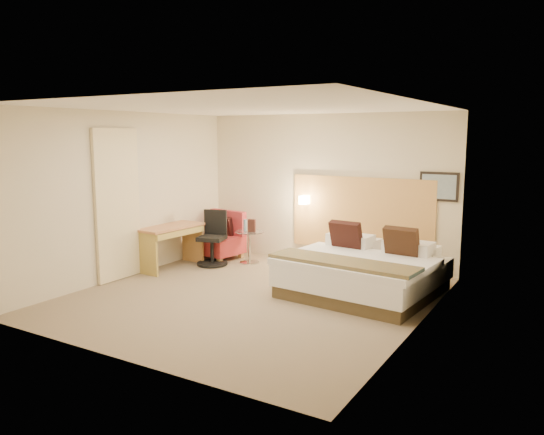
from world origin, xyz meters
The scene contains 19 objects.
floor centered at (0.00, 0.00, -0.01)m, with size 4.80×5.00×0.02m, color #7A6952.
ceiling centered at (0.00, 0.00, 2.71)m, with size 4.80×5.00×0.02m, color white.
wall_back centered at (0.00, 2.51, 1.35)m, with size 4.80×0.02×2.70m, color beige.
wall_front centered at (0.00, -2.51, 1.35)m, with size 4.80×0.02×2.70m, color beige.
wall_left centered at (-2.41, 0.00, 1.35)m, with size 0.02×5.00×2.70m, color beige.
wall_right centered at (2.41, 0.00, 1.35)m, with size 0.02×5.00×2.70m, color beige.
headboard_panel centered at (0.70, 2.47, 0.95)m, with size 2.60×0.04×1.30m, color tan.
art_frame centered at (2.02, 2.48, 1.50)m, with size 0.62×0.03×0.47m, color black.
art_canvas centered at (2.02, 2.46, 1.50)m, with size 0.54×0.01×0.39m, color gray.
lamp_arm centered at (-0.35, 2.42, 1.15)m, with size 0.02×0.02×0.12m, color silver.
lamp_shade centered at (-0.35, 2.36, 1.15)m, with size 0.15×0.15×0.15m, color #FFEDC6.
curtain centered at (-2.36, -0.25, 1.22)m, with size 0.06×0.90×2.42m, color beige.
bottle_a centered at (-1.24, 1.74, 0.69)m, with size 0.06×0.06×0.21m, color #789BBA.
menu_folder centered at (-1.07, 1.71, 0.70)m, with size 0.14×0.05×0.23m, color #3C1D18.
bed centered at (1.33, 1.03, 0.33)m, with size 2.23×2.18×1.01m.
lounge_chair centered at (-1.87, 1.81, 0.35)m, with size 0.93×0.84×0.89m.
side_table centered at (-1.14, 1.74, 0.33)m, with size 0.61×0.61×0.59m.
desk centered at (-2.11, 0.72, 0.59)m, with size 0.63×1.24×0.75m.
desk_chair centered at (-1.65, 1.30, 0.40)m, with size 0.68×0.68×0.97m.
Camera 1 is at (4.03, -6.21, 2.32)m, focal length 35.00 mm.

